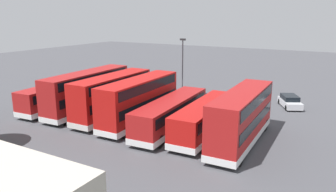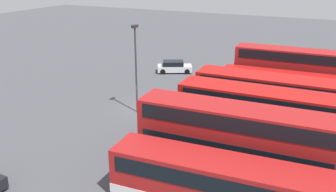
% 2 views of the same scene
% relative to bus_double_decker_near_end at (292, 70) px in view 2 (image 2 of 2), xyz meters
% --- Properties ---
extents(ground_plane, '(140.00, 140.00, 0.00)m').
position_rel_bus_double_decker_near_end_xyz_m(ground_plane, '(10.60, -10.91, -2.45)').
color(ground_plane, '#47474C').
extents(bus_double_decker_near_end, '(2.88, 11.42, 4.55)m').
position_rel_bus_double_decker_near_end_xyz_m(bus_double_decker_near_end, '(0.00, 0.00, 0.00)').
color(bus_double_decker_near_end, '#A51919').
rests_on(bus_double_decker_near_end, ground).
extents(bus_single_deck_second, '(3.07, 11.14, 2.95)m').
position_rel_bus_double_decker_near_end_xyz_m(bus_single_deck_second, '(3.49, -0.48, -0.83)').
color(bus_single_deck_second, '#B71411').
rests_on(bus_single_deck_second, ground).
extents(bus_single_deck_third, '(3.26, 12.02, 2.95)m').
position_rel_bus_double_decker_near_end_xyz_m(bus_single_deck_third, '(6.91, -0.23, -0.83)').
color(bus_single_deck_third, '#A51919').
rests_on(bus_single_deck_third, ground).
extents(bus_double_decker_fourth, '(2.83, 11.25, 4.55)m').
position_rel_bus_double_decker_near_end_xyz_m(bus_double_decker_fourth, '(10.54, -0.25, -0.00)').
color(bus_double_decker_fourth, '#B71411').
rests_on(bus_double_decker_fourth, ground).
extents(bus_double_decker_fifth, '(2.82, 10.95, 4.55)m').
position_rel_bus_double_decker_near_end_xyz_m(bus_double_decker_fifth, '(14.04, -0.34, -0.00)').
color(bus_double_decker_fifth, '#B71411').
rests_on(bus_double_decker_fifth, ground).
extents(bus_double_decker_sixth, '(3.09, 12.17, 4.55)m').
position_rel_bus_double_decker_near_end_xyz_m(bus_double_decker_sixth, '(17.91, -0.76, 0.00)').
color(bus_double_decker_sixth, '#A51919').
rests_on(bus_double_decker_sixth, ground).
extents(bus_single_deck_seventh, '(3.28, 12.00, 2.95)m').
position_rel_bus_double_decker_near_end_xyz_m(bus_single_deck_seventh, '(21.61, -0.50, -0.83)').
color(bus_single_deck_seventh, '#A51919').
rests_on(bus_single_deck_seventh, ground).
extents(car_small_green, '(3.47, 4.50, 1.43)m').
position_rel_bus_double_decker_near_end_xyz_m(car_small_green, '(-1.62, -13.89, -1.75)').
color(car_small_green, silver).
rests_on(car_small_green, ground).
extents(lamp_post_tall, '(0.70, 0.30, 7.78)m').
position_rel_bus_double_decker_near_end_xyz_m(lamp_post_tall, '(11.49, -11.45, 2.12)').
color(lamp_post_tall, '#38383D').
rests_on(lamp_post_tall, ground).
extents(waste_bin_yellow, '(0.60, 0.60, 0.95)m').
position_rel_bus_double_decker_near_end_xyz_m(waste_bin_yellow, '(7.59, -9.42, -1.97)').
color(waste_bin_yellow, '#197F33').
rests_on(waste_bin_yellow, ground).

